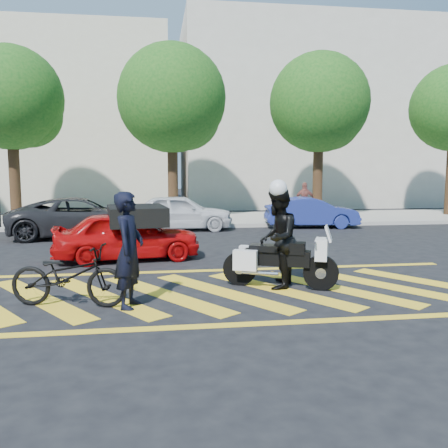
{
  "coord_description": "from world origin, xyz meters",
  "views": [
    {
      "loc": [
        -0.7,
        -8.64,
        2.33
      ],
      "look_at": [
        0.82,
        2.04,
        1.05
      ],
      "focal_mm": 38.0,
      "sensor_mm": 36.0,
      "label": 1
    }
  ],
  "objects": [
    {
      "name": "ground",
      "position": [
        0.0,
        0.0,
        0.0
      ],
      "size": [
        90.0,
        90.0,
        0.0
      ],
      "primitive_type": "plane",
      "color": "black",
      "rests_on": "ground"
    },
    {
      "name": "sidewalk",
      "position": [
        0.0,
        12.0,
        0.07
      ],
      "size": [
        60.0,
        5.0,
        0.15
      ],
      "primitive_type": "cube",
      "color": "#9E998E",
      "rests_on": "ground"
    },
    {
      "name": "crosswalk",
      "position": [
        -0.04,
        0.0,
        0.0
      ],
      "size": [
        12.33,
        4.0,
        0.01
      ],
      "color": "yellow",
      "rests_on": "ground"
    },
    {
      "name": "building_left",
      "position": [
        -8.0,
        21.0,
        5.0
      ],
      "size": [
        16.0,
        8.0,
        10.0
      ],
      "primitive_type": "cube",
      "color": "beige",
      "rests_on": "ground"
    },
    {
      "name": "building_right",
      "position": [
        9.0,
        21.0,
        5.5
      ],
      "size": [
        16.0,
        8.0,
        11.0
      ],
      "primitive_type": "cube",
      "color": "beige",
      "rests_on": "ground"
    },
    {
      "name": "tree_left",
      "position": [
        -6.37,
        12.06,
        4.99
      ],
      "size": [
        4.2,
        4.2,
        7.26
      ],
      "color": "black",
      "rests_on": "ground"
    },
    {
      "name": "tree_center",
      "position": [
        0.13,
        12.06,
        5.1
      ],
      "size": [
        4.6,
        4.6,
        7.56
      ],
      "color": "black",
      "rests_on": "ground"
    },
    {
      "name": "tree_right",
      "position": [
        6.63,
        12.06,
        5.05
      ],
      "size": [
        4.4,
        4.4,
        7.41
      ],
      "color": "black",
      "rests_on": "ground"
    },
    {
      "name": "officer_bike",
      "position": [
        -1.17,
        -0.75,
        0.97
      ],
      "size": [
        0.63,
        0.8,
        1.94
      ],
      "primitive_type": "imported",
      "rotation": [
        0.0,
        0.0,
        1.31
      ],
      "color": "black",
      "rests_on": "ground"
    },
    {
      "name": "bicycle",
      "position": [
        -2.2,
        -0.54,
        0.52
      ],
      "size": [
        2.1,
        1.13,
        1.05
      ],
      "primitive_type": "imported",
      "rotation": [
        0.0,
        0.0,
        1.34
      ],
      "color": "black",
      "rests_on": "ground"
    },
    {
      "name": "police_motorcycle",
      "position": [
        1.62,
        0.21,
        0.54
      ],
      "size": [
        2.14,
        1.21,
        1.0
      ],
      "rotation": [
        0.0,
        0.0,
        -0.4
      ],
      "color": "black",
      "rests_on": "ground"
    },
    {
      "name": "officer_moto",
      "position": [
        1.6,
        0.2,
        0.97
      ],
      "size": [
        1.05,
        1.16,
        1.95
      ],
      "primitive_type": "imported",
      "rotation": [
        0.0,
        0.0,
        -1.97
      ],
      "color": "black",
      "rests_on": "ground"
    },
    {
      "name": "red_convertible",
      "position": [
        -1.46,
        3.5,
        0.62
      ],
      "size": [
        3.83,
        1.95,
        1.25
      ],
      "primitive_type": "imported",
      "rotation": [
        0.0,
        0.0,
        1.7
      ],
      "color": "#B60809",
      "rests_on": "ground"
    },
    {
      "name": "parked_mid_left",
      "position": [
        -3.23,
        7.89,
        0.67
      ],
      "size": [
        5.07,
        2.84,
        1.34
      ],
      "primitive_type": "imported",
      "rotation": [
        0.0,
        0.0,
        1.7
      ],
      "color": "black",
      "rests_on": "ground"
    },
    {
      "name": "parked_mid_right",
      "position": [
        0.14,
        9.17,
        0.67
      ],
      "size": [
        4.04,
        1.81,
        1.35
      ],
      "primitive_type": "imported",
      "rotation": [
        0.0,
        0.0,
        1.52
      ],
      "color": "silver",
      "rests_on": "ground"
    },
    {
      "name": "parked_right",
      "position": [
        5.3,
        9.2,
        0.59
      ],
      "size": [
        3.72,
        1.62,
        1.19
      ],
      "primitive_type": "imported",
      "rotation": [
        0.0,
        0.0,
        1.47
      ],
      "color": "navy",
      "rests_on": "ground"
    },
    {
      "name": "pedestrian_right",
      "position": [
        5.71,
        11.35,
        0.93
      ],
      "size": [
        0.96,
        0.52,
        1.56
      ],
      "primitive_type": "imported",
      "rotation": [
        0.0,
        0.0,
        2.98
      ],
      "color": "#975044",
      "rests_on": "sidewalk"
    }
  ]
}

